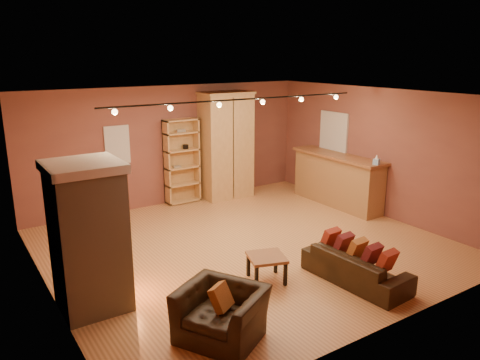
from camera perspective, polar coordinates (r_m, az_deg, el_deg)
floor at (r=8.90m, az=0.89°, el=-8.03°), size 7.00×7.00×0.00m
ceiling at (r=8.21m, az=0.98°, el=10.25°), size 7.00×7.00×0.00m
back_wall at (r=11.22m, az=-8.43°, el=4.19°), size 7.00×0.02×2.80m
left_wall at (r=7.17m, az=-22.95°, el=-3.12°), size 0.02×6.50×2.80m
right_wall at (r=10.76m, az=16.60°, el=3.25°), size 0.02×6.50×2.80m
fireplace at (r=6.81m, az=-17.90°, el=-6.61°), size 1.01×0.98×2.12m
back_window at (r=10.71m, az=-14.75°, el=4.15°), size 0.56×0.04×0.86m
bookcase at (r=11.28m, az=-7.22°, el=2.39°), size 0.83×0.32×2.03m
armoire at (r=11.56m, az=-1.69°, el=4.24°), size 1.29×0.73×2.62m
bar_counter at (r=11.32m, az=11.77°, el=0.06°), size 0.67×2.55×1.22m
tissue_box at (r=10.36m, az=16.31°, el=2.32°), size 0.16×0.16×0.23m
right_window at (r=11.62m, az=11.35°, el=5.69°), size 0.05×0.90×1.00m
loveseat at (r=7.65m, az=13.97°, el=-9.53°), size 0.63×1.78×0.74m
armchair at (r=6.07m, az=-2.31°, el=-15.01°), size 1.09×1.22×0.90m
coffee_table at (r=7.49m, az=3.27°, el=-9.65°), size 0.71×0.71×0.42m
track_rail at (r=8.38m, az=0.19°, el=9.57°), size 5.20×0.09×0.13m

